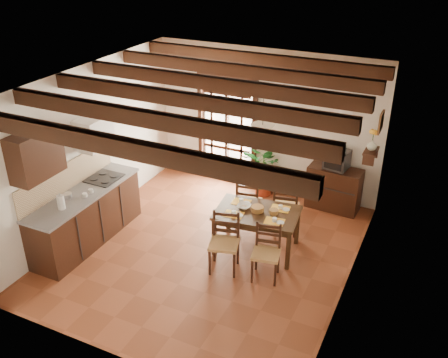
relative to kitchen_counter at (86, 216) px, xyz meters
The scene contains 25 objects.
ground_plane 2.10m from the kitchen_counter, 17.06° to the left, with size 5.00×5.00×0.00m, color brown.
room_shell 2.45m from the kitchen_counter, 17.06° to the left, with size 4.52×5.02×2.81m.
ceiling_beams 3.02m from the kitchen_counter, 17.06° to the left, with size 4.50×4.34×0.20m.
french_door 3.33m from the kitchen_counter, 69.23° to the left, with size 1.26×0.11×2.32m.
kitchen_counter is the anchor object (origin of this frame).
upper_cabinet 1.55m from the kitchen_counter, 99.72° to the right, with size 0.35×0.80×0.70m, color black.
range_hood 1.38m from the kitchen_counter, 99.79° to the left, with size 0.38×0.60×0.54m.
counter_items 0.49m from the kitchen_counter, 89.91° to the left, with size 0.50×1.43×0.25m.
dining_table 2.83m from the kitchen_counter, 20.11° to the left, with size 1.40×0.99×0.71m.
chair_near_left 2.43m from the kitchen_counter, ahead, with size 0.53×0.51×0.95m.
chair_near_right 3.09m from the kitchen_counter, ahead, with size 0.47×0.46×0.87m.
chair_far_left 2.77m from the kitchen_counter, 35.39° to the left, with size 0.48×0.46×0.90m.
chair_far_right 3.35m from the kitchen_counter, 30.02° to the left, with size 0.52×0.50×0.94m.
table_setting 2.84m from the kitchen_counter, 20.11° to the left, with size 0.96×0.64×0.09m.
table_bowl 2.62m from the kitchen_counter, 22.29° to the left, with size 0.22×0.22×0.05m, color white.
sideboard 4.46m from the kitchen_counter, 39.34° to the left, with size 0.97×0.43×0.82m, color black.
crt_tv 4.49m from the kitchen_counter, 39.28° to the left, with size 0.46×0.43×0.35m.
fuse_box 4.80m from the kitchen_counter, 41.72° to the left, with size 0.25×0.03×0.32m, color white.
plant_pot 3.47m from the kitchen_counter, 53.16° to the left, with size 0.33×0.33×0.20m, color maroon.
potted_plant 3.46m from the kitchen_counter, 53.16° to the left, with size 2.03×1.74×2.26m, color #144C19.
wall_shelf 4.76m from the kitchen_counter, 28.25° to the left, with size 0.20×0.42×0.20m.
shelf_vase 4.80m from the kitchen_counter, 28.25° to the left, with size 0.15×0.15×0.15m, color #B2BFB2.
shelf_flowers 4.85m from the kitchen_counter, 28.25° to the left, with size 0.14×0.14×0.36m.
framed_picture 4.98m from the kitchen_counter, 27.77° to the left, with size 0.03×0.32×0.32m.
pendant_lamp 3.28m from the kitchen_counter, 21.99° to the left, with size 0.36×0.36×0.84m.
Camera 1 is at (3.14, -6.01, 4.80)m, focal length 40.00 mm.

